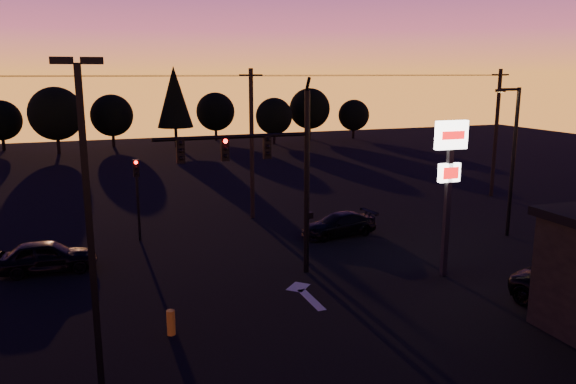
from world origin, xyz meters
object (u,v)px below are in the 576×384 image
parking_lot_light (88,209)px  car_left (47,256)px  secondary_signal (137,188)px  bollard (171,322)px  pylon_sign (450,165)px  traffic_signal_mast (272,165)px  streetlight (512,156)px  car_right (339,225)px

parking_lot_light → car_left: (-1.87, 11.02, -4.54)m
secondary_signal → bollard: (-0.13, -11.60, -2.42)m
pylon_sign → car_left: bearing=158.3°
bollard → car_left: 9.18m
secondary_signal → parking_lot_light: (-2.50, -14.49, 2.41)m
traffic_signal_mast → streetlight: (14.01, 1.51, -0.52)m
pylon_sign → secondary_signal: bearing=140.2°
traffic_signal_mast → parking_lot_light: (-7.40, -6.99, 0.33)m
car_right → parking_lot_light: bearing=-54.1°
secondary_signal → streetlight: streetlight is taller
traffic_signal_mast → parking_lot_light: bearing=-136.6°
traffic_signal_mast → car_right: 8.38m
traffic_signal_mast → car_left: (-9.27, 4.03, -4.21)m
parking_lot_light → car_left: size_ratio=2.15×
car_left → car_right: bearing=-84.9°
secondary_signal → streetlight: (18.91, -5.99, 1.56)m
car_right → traffic_signal_mast: bearing=-55.6°
car_right → streetlight: bearing=63.1°
streetlight → car_right: (-8.58, 3.20, -3.80)m
pylon_sign → car_left: size_ratio=1.60×
pylon_sign → bollard: 13.03m
car_right → pylon_sign: bearing=6.6°
streetlight → parking_lot_light: bearing=-158.3°
parking_lot_light → bollard: 6.11m
streetlight → car_right: streetlight is taller
traffic_signal_mast → bollard: bearing=-140.8°
streetlight → car_left: size_ratio=1.88×
pylon_sign → bollard: size_ratio=7.76×
traffic_signal_mast → car_left: size_ratio=2.01×
parking_lot_light → streetlight: 23.05m
parking_lot_light → traffic_signal_mast: bearing=43.4°
streetlight → car_right: 9.92m
traffic_signal_mast → pylon_sign: bearing=-19.4°
parking_lot_light → pylon_sign: 15.19m
car_left → car_right: 14.71m
pylon_sign → bollard: pylon_sign is taller
secondary_signal → parking_lot_light: 14.90m
parking_lot_light → pylon_sign: parking_lot_light is taller
secondary_signal → parking_lot_light: parking_lot_light is taller
pylon_sign → traffic_signal_mast: bearing=160.6°
traffic_signal_mast → car_left: bearing=156.5°
streetlight → pylon_sign: bearing=-149.9°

